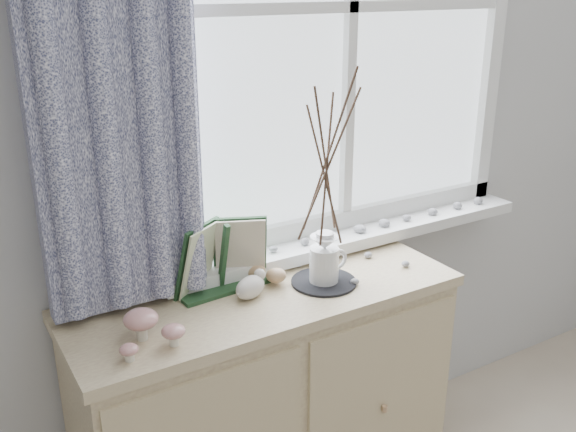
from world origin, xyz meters
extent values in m
cube|color=#B5B4B2|center=(0.00, 2.00, 1.30)|extent=(4.00, 0.04, 2.60)
cube|color=silver|center=(0.30, 2.00, 1.65)|extent=(1.30, 0.01, 1.40)
cube|color=white|center=(0.30, 1.92, 0.88)|extent=(1.45, 0.16, 0.04)
cube|color=#0A1039|center=(-0.52, 1.87, 1.68)|extent=(0.44, 0.06, 1.61)
cube|color=beige|center=(-0.15, 1.75, 0.41)|extent=(1.17, 0.43, 0.81)
cube|color=beige|center=(-0.15, 1.75, 0.83)|extent=(1.20, 0.45, 0.03)
cube|color=beige|center=(0.14, 1.53, 0.41)|extent=(0.55, 0.01, 0.75)
cylinder|color=silver|center=(-0.56, 1.69, 0.88)|extent=(0.03, 0.03, 0.06)
ellipsoid|color=#8E0D04|center=(-0.56, 1.69, 0.91)|extent=(0.09, 0.09, 0.05)
cylinder|color=silver|center=(-0.50, 1.62, 0.87)|extent=(0.03, 0.03, 0.04)
ellipsoid|color=#8E0D04|center=(-0.50, 1.62, 0.89)|extent=(0.06, 0.06, 0.03)
cylinder|color=silver|center=(-0.62, 1.61, 0.87)|extent=(0.02, 0.02, 0.03)
ellipsoid|color=#8E0D04|center=(-0.62, 1.61, 0.88)|extent=(0.05, 0.05, 0.03)
ellipsoid|color=tan|center=(-0.10, 1.78, 0.88)|extent=(0.06, 0.05, 0.07)
ellipsoid|color=tan|center=(-0.14, 1.85, 0.88)|extent=(0.06, 0.05, 0.07)
cylinder|color=black|center=(0.03, 1.71, 0.85)|extent=(0.20, 0.20, 0.01)
cylinder|color=white|center=(0.03, 1.71, 0.91)|extent=(0.09, 0.09, 0.11)
cone|color=white|center=(0.03, 1.71, 0.99)|extent=(0.09, 0.09, 0.04)
cylinder|color=white|center=(0.03, 1.71, 1.01)|extent=(0.06, 0.06, 0.02)
torus|color=white|center=(0.08, 1.71, 0.92)|extent=(0.07, 0.01, 0.07)
ellipsoid|color=#959597|center=(0.11, 1.65, 0.86)|extent=(0.03, 0.03, 0.02)
ellipsoid|color=#959597|center=(0.15, 1.81, 0.86)|extent=(0.03, 0.03, 0.02)
ellipsoid|color=#959597|center=(0.33, 1.67, 0.86)|extent=(0.03, 0.03, 0.02)
ellipsoid|color=#959597|center=(0.03, 1.85, 0.86)|extent=(0.03, 0.03, 0.02)
ellipsoid|color=#959597|center=(0.27, 1.79, 0.86)|extent=(0.03, 0.03, 0.02)
camera|label=1|loc=(-0.98, 0.24, 1.73)|focal=40.00mm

